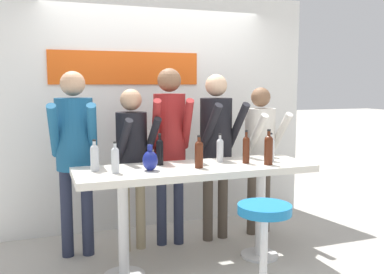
{
  "coord_description": "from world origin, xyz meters",
  "views": [
    {
      "loc": [
        -1.3,
        -3.49,
        1.65
      ],
      "look_at": [
        0.0,
        0.1,
        1.18
      ],
      "focal_mm": 40.0,
      "sensor_mm": 36.0,
      "label": 1
    }
  ],
  "objects_px": {
    "tasting_table": "(196,182)",
    "wine_bottle_7": "(271,148)",
    "wine_bottle_1": "(246,148)",
    "person_center_left": "(170,135)",
    "person_center_right": "(260,144)",
    "decorative_vase": "(150,160)",
    "person_center": "(216,138)",
    "wine_bottle_2": "(198,153)",
    "person_left": "(132,151)",
    "wine_bottle_6": "(95,156)",
    "person_far_left": "(75,143)",
    "wine_bottle_4": "(269,148)",
    "wine_bottle_5": "(160,151)",
    "wine_bottle_0": "(220,149)",
    "bar_stool": "(264,238)",
    "wine_bottle_3": "(115,159)"
  },
  "relations": [
    {
      "from": "person_far_left",
      "to": "wine_bottle_1",
      "type": "xyz_separation_m",
      "value": [
        1.47,
        -0.63,
        -0.04
      ]
    },
    {
      "from": "person_center_right",
      "to": "wine_bottle_2",
      "type": "distance_m",
      "value": 1.18
    },
    {
      "from": "person_center_right",
      "to": "wine_bottle_0",
      "type": "bearing_deg",
      "value": -151.93
    },
    {
      "from": "decorative_vase",
      "to": "person_far_left",
      "type": "bearing_deg",
      "value": 130.24
    },
    {
      "from": "person_center",
      "to": "wine_bottle_0",
      "type": "height_order",
      "value": "person_center"
    },
    {
      "from": "wine_bottle_0",
      "to": "wine_bottle_2",
      "type": "bearing_deg",
      "value": -145.71
    },
    {
      "from": "wine_bottle_6",
      "to": "wine_bottle_7",
      "type": "height_order",
      "value": "wine_bottle_7"
    },
    {
      "from": "bar_stool",
      "to": "wine_bottle_0",
      "type": "height_order",
      "value": "wine_bottle_0"
    },
    {
      "from": "wine_bottle_1",
      "to": "wine_bottle_6",
      "type": "bearing_deg",
      "value": 175.3
    },
    {
      "from": "person_center_right",
      "to": "wine_bottle_0",
      "type": "relative_size",
      "value": 6.04
    },
    {
      "from": "wine_bottle_1",
      "to": "bar_stool",
      "type": "bearing_deg",
      "value": -107.15
    },
    {
      "from": "person_far_left",
      "to": "wine_bottle_3",
      "type": "bearing_deg",
      "value": -60.44
    },
    {
      "from": "wine_bottle_1",
      "to": "person_center_left",
      "type": "bearing_deg",
      "value": 131.83
    },
    {
      "from": "person_center",
      "to": "wine_bottle_0",
      "type": "relative_size",
      "value": 6.55
    },
    {
      "from": "person_center",
      "to": "wine_bottle_2",
      "type": "xyz_separation_m",
      "value": [
        -0.45,
        -0.65,
        -0.04
      ]
    },
    {
      "from": "wine_bottle_6",
      "to": "wine_bottle_7",
      "type": "distance_m",
      "value": 1.63
    },
    {
      "from": "bar_stool",
      "to": "wine_bottle_6",
      "type": "bearing_deg",
      "value": 141.53
    },
    {
      "from": "wine_bottle_4",
      "to": "wine_bottle_7",
      "type": "height_order",
      "value": "wine_bottle_4"
    },
    {
      "from": "person_far_left",
      "to": "wine_bottle_3",
      "type": "xyz_separation_m",
      "value": [
        0.27,
        -0.66,
        -0.06
      ]
    },
    {
      "from": "wine_bottle_0",
      "to": "wine_bottle_3",
      "type": "relative_size",
      "value": 1.03
    },
    {
      "from": "wine_bottle_4",
      "to": "wine_bottle_7",
      "type": "bearing_deg",
      "value": 54.18
    },
    {
      "from": "wine_bottle_1",
      "to": "wine_bottle_6",
      "type": "relative_size",
      "value": 1.15
    },
    {
      "from": "person_left",
      "to": "wine_bottle_5",
      "type": "bearing_deg",
      "value": -78.73
    },
    {
      "from": "person_center",
      "to": "decorative_vase",
      "type": "distance_m",
      "value": 1.07
    },
    {
      "from": "person_center_right",
      "to": "person_center",
      "type": "bearing_deg",
      "value": 175.25
    },
    {
      "from": "person_left",
      "to": "wine_bottle_3",
      "type": "bearing_deg",
      "value": -124.43
    },
    {
      "from": "bar_stool",
      "to": "person_center_left",
      "type": "bearing_deg",
      "value": 102.51
    },
    {
      "from": "person_left",
      "to": "decorative_vase",
      "type": "bearing_deg",
      "value": -98.85
    },
    {
      "from": "person_far_left",
      "to": "decorative_vase",
      "type": "relative_size",
      "value": 8.05
    },
    {
      "from": "wine_bottle_2",
      "to": "wine_bottle_3",
      "type": "bearing_deg",
      "value": 177.56
    },
    {
      "from": "person_center_right",
      "to": "wine_bottle_6",
      "type": "xyz_separation_m",
      "value": [
        -1.84,
        -0.5,
        0.05
      ]
    },
    {
      "from": "person_center_right",
      "to": "decorative_vase",
      "type": "xyz_separation_m",
      "value": [
        -1.4,
        -0.64,
        0.01
      ]
    },
    {
      "from": "bar_stool",
      "to": "decorative_vase",
      "type": "bearing_deg",
      "value": 132.22
    },
    {
      "from": "person_left",
      "to": "wine_bottle_1",
      "type": "relative_size",
      "value": 5.23
    },
    {
      "from": "person_left",
      "to": "wine_bottle_4",
      "type": "distance_m",
      "value": 1.31
    },
    {
      "from": "tasting_table",
      "to": "wine_bottle_7",
      "type": "relative_size",
      "value": 7.88
    },
    {
      "from": "wine_bottle_3",
      "to": "decorative_vase",
      "type": "xyz_separation_m",
      "value": [
        0.29,
        -0.0,
        -0.03
      ]
    },
    {
      "from": "wine_bottle_1",
      "to": "wine_bottle_7",
      "type": "distance_m",
      "value": 0.27
    },
    {
      "from": "person_center",
      "to": "wine_bottle_4",
      "type": "height_order",
      "value": "person_center"
    },
    {
      "from": "wine_bottle_2",
      "to": "wine_bottle_0",
      "type": "bearing_deg",
      "value": 34.29
    },
    {
      "from": "tasting_table",
      "to": "person_center_right",
      "type": "xyz_separation_m",
      "value": [
        0.97,
        0.59,
        0.22
      ]
    },
    {
      "from": "wine_bottle_3",
      "to": "wine_bottle_5",
      "type": "height_order",
      "value": "wine_bottle_5"
    },
    {
      "from": "bar_stool",
      "to": "wine_bottle_0",
      "type": "distance_m",
      "value": 1.06
    },
    {
      "from": "tasting_table",
      "to": "wine_bottle_5",
      "type": "bearing_deg",
      "value": 149.54
    },
    {
      "from": "wine_bottle_4",
      "to": "person_center",
      "type": "bearing_deg",
      "value": 105.49
    },
    {
      "from": "person_left",
      "to": "person_center_right",
      "type": "relative_size",
      "value": 0.99
    },
    {
      "from": "person_left",
      "to": "wine_bottle_6",
      "type": "distance_m",
      "value": 0.64
    },
    {
      "from": "wine_bottle_5",
      "to": "wine_bottle_2",
      "type": "bearing_deg",
      "value": -41.05
    },
    {
      "from": "person_center_right",
      "to": "wine_bottle_4",
      "type": "relative_size",
      "value": 5.02
    },
    {
      "from": "tasting_table",
      "to": "wine_bottle_4",
      "type": "relative_size",
      "value": 6.58
    }
  ]
}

